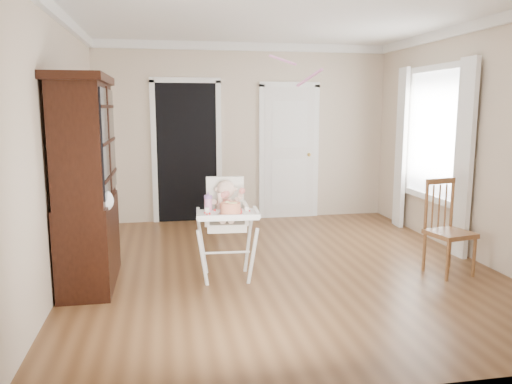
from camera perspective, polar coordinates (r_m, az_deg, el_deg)
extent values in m
plane|color=#56361D|center=(5.59, 2.92, -8.51)|extent=(5.00, 5.00, 0.00)
plane|color=white|center=(5.40, 3.18, 19.89)|extent=(5.00, 5.00, 0.00)
plane|color=#C4B199|center=(7.77, -1.27, 6.77)|extent=(4.50, 0.00, 4.50)
plane|color=#C4B199|center=(5.28, -21.55, 4.74)|extent=(0.00, 5.00, 5.00)
plane|color=#C4B199|center=(6.24, 23.65, 5.26)|extent=(0.00, 5.00, 5.00)
cube|color=black|center=(7.69, -7.90, 4.41)|extent=(0.90, 0.03, 2.10)
cube|color=white|center=(7.68, -11.57, 4.30)|extent=(0.08, 0.05, 2.18)
cube|color=white|center=(7.72, -4.26, 4.49)|extent=(0.08, 0.05, 2.18)
cube|color=white|center=(7.66, -8.09, 12.55)|extent=(1.06, 0.05, 0.08)
cube|color=white|center=(7.91, 3.79, 4.44)|extent=(0.80, 0.05, 2.05)
cube|color=white|center=(7.82, 0.64, 4.40)|extent=(0.08, 0.05, 2.13)
cube|color=white|center=(8.04, 6.83, 4.47)|extent=(0.08, 0.05, 2.13)
sphere|color=gold|center=(7.97, 6.09, 4.26)|extent=(0.06, 0.06, 0.06)
cube|color=white|center=(6.91, 19.84, 6.26)|extent=(0.02, 1.20, 1.60)
cube|color=white|center=(6.91, 20.09, 13.23)|extent=(0.06, 1.36, 0.08)
cube|color=white|center=(6.22, 22.66, 3.46)|extent=(0.08, 0.28, 2.30)
cube|color=white|center=(7.57, 16.24, 4.79)|extent=(0.08, 0.28, 2.30)
cylinder|color=white|center=(4.93, -6.11, -7.62)|extent=(0.13, 0.12, 0.61)
cylinder|color=white|center=(4.96, -0.38, -7.46)|extent=(0.12, 0.13, 0.61)
cylinder|color=white|center=(5.36, -6.16, -6.19)|extent=(0.12, 0.13, 0.61)
cylinder|color=white|center=(5.39, -0.90, -6.07)|extent=(0.13, 0.12, 0.61)
cylinder|color=white|center=(5.10, -3.35, -6.92)|extent=(0.47, 0.06, 0.02)
cube|color=silver|center=(5.08, -3.42, -3.77)|extent=(0.41, 0.39, 0.08)
cube|color=silver|center=(5.05, -5.64, -2.46)|extent=(0.06, 0.35, 0.18)
cube|color=silver|center=(5.07, -1.24, -2.37)|extent=(0.06, 0.35, 0.18)
cube|color=silver|center=(5.20, -3.55, -0.70)|extent=(0.39, 0.09, 0.45)
cube|color=white|center=(4.81, -3.27, -2.61)|extent=(0.60, 0.45, 0.03)
cube|color=white|center=(4.61, -3.13, -2.88)|extent=(0.57, 0.07, 0.04)
ellipsoid|color=beige|center=(5.08, -3.45, -2.08)|extent=(0.22, 0.18, 0.26)
sphere|color=beige|center=(5.04, -3.48, 0.31)|extent=(0.19, 0.19, 0.18)
sphere|color=red|center=(5.01, -3.42, -1.60)|extent=(0.13, 0.13, 0.13)
sphere|color=red|center=(4.96, -3.71, -0.35)|extent=(0.07, 0.07, 0.07)
sphere|color=red|center=(4.97, -1.60, 0.13)|extent=(0.06, 0.06, 0.06)
cylinder|color=silver|center=(4.75, -2.92, -2.51)|extent=(0.25, 0.25, 0.01)
cylinder|color=red|center=(4.74, -2.93, -1.85)|extent=(0.19, 0.19, 0.11)
cylinder|color=#F2E08C|center=(4.71, -2.67, -1.33)|extent=(0.09, 0.09, 0.02)
cylinder|color=pink|center=(4.93, -5.48, -1.43)|extent=(0.08, 0.08, 0.12)
cylinder|color=#885CA2|center=(4.92, -5.49, -0.56)|extent=(0.08, 0.08, 0.03)
cone|color=#885CA2|center=(4.91, -5.50, -0.12)|extent=(0.03, 0.03, 0.04)
cube|color=black|center=(5.21, -18.47, -5.47)|extent=(0.47, 1.13, 0.85)
cube|color=black|center=(5.05, -19.07, 5.46)|extent=(0.43, 1.13, 1.13)
cube|color=black|center=(4.74, -16.86, 5.34)|extent=(0.02, 0.49, 0.99)
cube|color=black|center=(5.30, -16.19, 5.78)|extent=(0.02, 0.49, 0.99)
cube|color=black|center=(5.05, -19.45, 12.10)|extent=(0.51, 1.21, 0.08)
ellipsoid|color=white|center=(4.76, -17.07, -0.96)|extent=(0.19, 0.15, 0.21)
cube|color=brown|center=(5.61, 21.30, -4.46)|extent=(0.48, 0.48, 0.05)
cylinder|color=brown|center=(5.43, 21.06, -7.28)|extent=(0.03, 0.03, 0.44)
cylinder|color=brown|center=(5.67, 23.66, -6.76)|extent=(0.03, 0.03, 0.44)
cylinder|color=brown|center=(5.68, 18.67, -6.42)|extent=(0.03, 0.03, 0.44)
cylinder|color=brown|center=(5.91, 21.26, -5.96)|extent=(0.03, 0.03, 0.44)
cylinder|color=brown|center=(5.57, 18.88, -1.46)|extent=(0.03, 0.03, 0.56)
cylinder|color=brown|center=(5.81, 21.49, -1.19)|extent=(0.03, 0.03, 0.56)
cube|color=brown|center=(5.65, 20.36, 1.18)|extent=(0.37, 0.11, 0.06)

